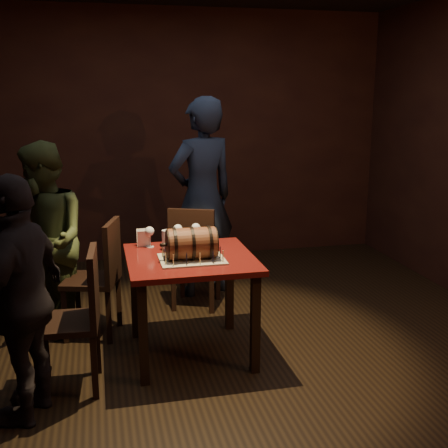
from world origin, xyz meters
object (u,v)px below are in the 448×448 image
at_px(wine_glass_right, 196,229).
at_px(person_back, 202,198).
at_px(barrel_cake, 192,243).
at_px(wine_glass_left, 150,232).
at_px(chair_left_front, 79,312).
at_px(person_left_front, 22,299).
at_px(chair_back, 194,252).
at_px(pub_table, 190,271).
at_px(wine_glass_mid, 178,230).
at_px(person_left_rear, 45,241).
at_px(pint_of_ale, 167,240).
at_px(chair_left_rear, 101,272).

distance_m(wine_glass_right, person_back, 0.97).
relative_size(barrel_cake, wine_glass_right, 2.46).
bearing_deg(wine_glass_left, chair_left_front, -129.85).
bearing_deg(barrel_cake, person_left_front, -155.23).
xyz_separation_m(chair_back, chair_left_front, (-0.95, -1.19, 0.00)).
height_order(pub_table, person_left_front, person_left_front).
bearing_deg(person_back, chair_back, 49.46).
xyz_separation_m(barrel_cake, person_left_front, (-1.07, -0.50, -0.14)).
xyz_separation_m(pub_table, wine_glass_mid, (-0.04, 0.33, 0.23)).
distance_m(chair_left_front, person_left_rear, 1.00).
bearing_deg(chair_left_front, wine_glass_left, 50.15).
relative_size(barrel_cake, chair_back, 0.43).
relative_size(wine_glass_left, person_left_front, 0.11).
bearing_deg(wine_glass_mid, chair_back, 68.29).
xyz_separation_m(wine_glass_left, pint_of_ale, (0.12, -0.10, -0.05)).
distance_m(wine_glass_mid, chair_back, 0.68).
distance_m(pub_table, pint_of_ale, 0.31).
bearing_deg(person_back, chair_left_rear, 19.39).
xyz_separation_m(pub_table, person_back, (0.33, 1.28, 0.29)).
relative_size(chair_left_rear, chair_left_front, 1.00).
relative_size(wine_glass_left, person_back, 0.09).
bearing_deg(chair_back, pub_table, -101.44).
bearing_deg(wine_glass_mid, person_left_front, -138.59).
height_order(wine_glass_left, wine_glass_mid, same).
relative_size(wine_glass_right, person_back, 0.09).
xyz_separation_m(chair_back, person_back, (0.15, 0.40, 0.41)).
bearing_deg(chair_back, wine_glass_left, -127.55).
relative_size(wine_glass_mid, pint_of_ale, 1.07).
distance_m(barrel_cake, person_back, 1.40).
bearing_deg(pub_table, pint_of_ale, 123.98).
height_order(wine_glass_right, person_left_rear, person_left_rear).
height_order(wine_glass_left, chair_left_front, chair_left_front).
bearing_deg(person_back, barrel_cake, 56.39).
bearing_deg(pub_table, person_left_front, -151.56).
bearing_deg(pint_of_ale, chair_left_rear, 150.05).
bearing_deg(chair_left_front, chair_back, 51.23).
xyz_separation_m(wine_glass_right, person_left_front, (-1.18, -0.92, -0.13)).
bearing_deg(wine_glass_right, person_left_front, -141.99).
bearing_deg(wine_glass_mid, wine_glass_left, -173.93).
bearing_deg(wine_glass_left, pub_table, -50.33).
height_order(pub_table, barrel_cake, barrel_cake).
distance_m(barrel_cake, wine_glass_right, 0.44).
xyz_separation_m(chair_left_rear, person_left_front, (-0.45, -1.07, 0.21)).
bearing_deg(chair_left_rear, person_left_front, -112.59).
bearing_deg(chair_left_front, person_left_rear, 105.85).
relative_size(pint_of_ale, chair_back, 0.16).
bearing_deg(person_back, wine_glass_mid, 48.82).
bearing_deg(barrel_cake, chair_left_front, -163.65).
height_order(wine_glass_left, wine_glass_right, same).
height_order(pint_of_ale, chair_left_rear, chair_left_rear).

